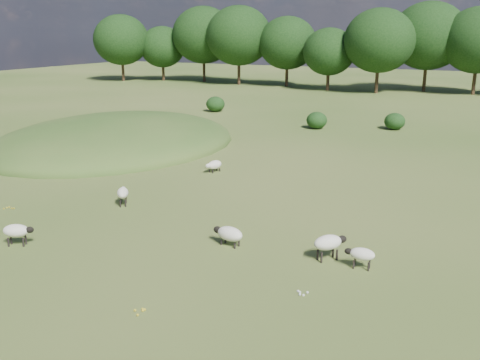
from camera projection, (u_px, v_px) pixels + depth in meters
name	position (u px, v px, depth m)	size (l,w,h in m)	color
ground	(309.00, 139.00, 40.80)	(160.00, 160.00, 0.00)	#365B1C
mound	(116.00, 144.00, 38.97)	(16.00, 20.00, 4.00)	#33561E
treeline	(391.00, 41.00, 70.11)	(96.28, 14.66, 11.70)	black
shrubs	(293.00, 113.00, 48.35)	(20.06, 6.61, 1.54)	black
sheep_0	(229.00, 234.00, 20.45)	(1.36, 0.74, 0.76)	beige
sheep_1	(329.00, 243.00, 19.11)	(1.19, 1.25, 0.95)	beige
sheep_2	(123.00, 193.00, 25.18)	(0.98, 1.17, 0.85)	beige
sheep_3	(17.00, 231.00, 20.41)	(1.23, 0.90, 0.86)	beige
sheep_4	(214.00, 165.00, 31.08)	(0.79, 1.25, 0.69)	beige
sheep_5	(361.00, 254.00, 18.44)	(1.07, 0.53, 0.77)	beige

